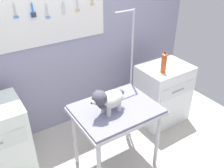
% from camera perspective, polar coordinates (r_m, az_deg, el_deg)
% --- Properties ---
extents(rear_wall_panel, '(4.00, 0.11, 2.30)m').
position_cam_1_polar(rear_wall_panel, '(3.21, -11.39, 8.54)').
color(rear_wall_panel, '#8E8DA9').
rests_on(rear_wall_panel, ground).
extents(grooming_table, '(0.87, 0.67, 0.82)m').
position_cam_1_polar(grooming_table, '(2.62, 0.91, -7.11)').
color(grooming_table, '#B7B7BC').
rests_on(grooming_table, ground).
extents(grooming_arm, '(0.30, 0.11, 1.70)m').
position_cam_1_polar(grooming_arm, '(3.04, 4.22, 0.13)').
color(grooming_arm, '#B7B7BC').
rests_on(grooming_arm, ground).
extents(dog, '(0.41, 0.23, 0.30)m').
position_cam_1_polar(dog, '(2.40, -1.04, -3.67)').
color(dog, silver).
rests_on(dog, grooming_table).
extents(cabinet_right, '(0.68, 0.54, 0.86)m').
position_cam_1_polar(cabinet_right, '(3.58, 11.61, -2.18)').
color(cabinet_right, white).
rests_on(cabinet_right, ground).
extents(soda_bottle, '(0.07, 0.07, 0.29)m').
position_cam_1_polar(soda_bottle, '(3.16, 11.92, 4.83)').
color(soda_bottle, '#B84B1E').
rests_on(soda_bottle, cabinet_right).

